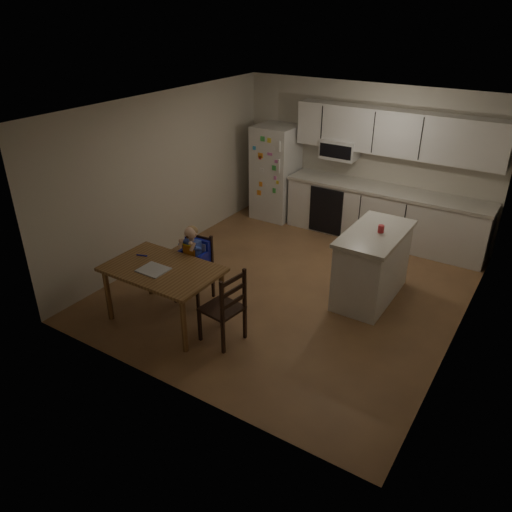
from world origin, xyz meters
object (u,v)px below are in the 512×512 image
at_px(refrigerator, 276,172).
at_px(chair_side, 228,304).
at_px(kitchen_island, 372,265).
at_px(chair_booster, 194,255).
at_px(dining_table, 163,275).
at_px(red_cup, 381,229).

relative_size(refrigerator, chair_side, 1.79).
bearing_deg(kitchen_island, chair_booster, -146.52).
distance_m(chair_booster, chair_side, 1.12).
height_order(chair_booster, chair_side, chair_booster).
xyz_separation_m(refrigerator, chair_side, (1.55, -3.70, -0.31)).
bearing_deg(chair_side, dining_table, -80.42).
bearing_deg(chair_booster, chair_side, -35.22).
xyz_separation_m(red_cup, chair_side, (-1.09, -1.90, -0.49)).
bearing_deg(dining_table, red_cup, 43.72).
bearing_deg(chair_side, red_cup, 157.58).
height_order(refrigerator, chair_booster, refrigerator).
distance_m(refrigerator, dining_table, 3.79).
distance_m(kitchen_island, dining_table, 2.76).
relative_size(refrigerator, red_cup, 17.34).
bearing_deg(refrigerator, chair_side, -67.28).
bearing_deg(kitchen_island, dining_table, -135.75).
distance_m(dining_table, chair_booster, 0.62).
height_order(red_cup, chair_booster, chair_booster).
distance_m(dining_table, chair_side, 0.95).
xyz_separation_m(kitchen_island, red_cup, (0.06, 0.02, 0.53)).
xyz_separation_m(refrigerator, kitchen_island, (2.58, -1.81, -0.36)).
distance_m(refrigerator, kitchen_island, 3.17).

